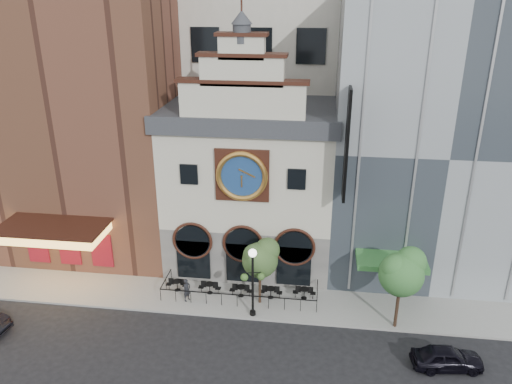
{
  "coord_description": "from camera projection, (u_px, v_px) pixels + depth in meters",
  "views": [
    {
      "loc": [
        4.88,
        -26.53,
        19.97
      ],
      "look_at": [
        0.65,
        6.0,
        6.55
      ],
      "focal_mm": 35.0,
      "sensor_mm": 36.0,
      "label": 1
    }
  ],
  "objects": [
    {
      "name": "lamppost",
      "position": [
        253.0,
        275.0,
        31.54
      ],
      "size": [
        1.53,
        0.72,
        4.86
      ],
      "rotation": [
        0.0,
        0.0,
        0.22
      ],
      "color": "black",
      "rests_on": "sidewalk"
    },
    {
      "name": "pedestrian",
      "position": [
        187.0,
        290.0,
        33.88
      ],
      "size": [
        0.66,
        0.72,
        1.65
      ],
      "primitive_type": "imported",
      "rotation": [
        0.0,
        0.0,
        1.0
      ],
      "color": "black",
      "rests_on": "sidewalk"
    },
    {
      "name": "sidewalk",
      "position": [
        240.0,
        296.0,
        34.76
      ],
      "size": [
        44.0,
        5.0,
        0.15
      ],
      "primitive_type": "cube",
      "color": "gray",
      "rests_on": "ground"
    },
    {
      "name": "tree_right",
      "position": [
        402.0,
        271.0,
        30.09
      ],
      "size": [
        2.84,
        2.73,
        5.47
      ],
      "color": "#382619",
      "rests_on": "sidewalk"
    },
    {
      "name": "theater_building",
      "position": [
        87.0,
        92.0,
        38.41
      ],
      "size": [
        14.0,
        15.6,
        25.0
      ],
      "color": "brown",
      "rests_on": "ground"
    },
    {
      "name": "bistro_3",
      "position": [
        271.0,
        292.0,
        34.29
      ],
      "size": [
        1.58,
        0.68,
        0.9
      ],
      "color": "black",
      "rests_on": "sidewalk"
    },
    {
      "name": "cafe_railing",
      "position": [
        240.0,
        290.0,
        34.56
      ],
      "size": [
        10.6,
        2.6,
        0.9
      ],
      "primitive_type": null,
      "color": "black",
      "rests_on": "sidewalk"
    },
    {
      "name": "retail_building",
      "position": [
        431.0,
        134.0,
        36.27
      ],
      "size": [
        14.0,
        14.4,
        20.0
      ],
      "color": "gray",
      "rests_on": "ground"
    },
    {
      "name": "clock_building",
      "position": [
        250.0,
        181.0,
        37.14
      ],
      "size": [
        12.6,
        8.78,
        18.65
      ],
      "color": "#605E5B",
      "rests_on": "ground"
    },
    {
      "name": "tree_left",
      "position": [
        261.0,
        257.0,
        32.68
      ],
      "size": [
        2.46,
        2.37,
        4.75
      ],
      "color": "#382619",
      "rests_on": "sidewalk"
    },
    {
      "name": "bistro_1",
      "position": [
        210.0,
        287.0,
        34.82
      ],
      "size": [
        1.58,
        0.68,
        0.9
      ],
      "color": "black",
      "rests_on": "sidewalk"
    },
    {
      "name": "bistro_0",
      "position": [
        177.0,
        285.0,
        35.15
      ],
      "size": [
        1.58,
        0.68,
        0.9
      ],
      "color": "black",
      "rests_on": "sidewalk"
    },
    {
      "name": "bistro_4",
      "position": [
        304.0,
        293.0,
        34.23
      ],
      "size": [
        1.58,
        0.68,
        0.9
      ],
      "color": "black",
      "rests_on": "sidewalk"
    },
    {
      "name": "ground",
      "position": [
        234.0,
        319.0,
        32.49
      ],
      "size": [
        120.0,
        120.0,
        0.0
      ],
      "primitive_type": "plane",
      "color": "black",
      "rests_on": "ground"
    },
    {
      "name": "bistro_2",
      "position": [
        241.0,
        290.0,
        34.48
      ],
      "size": [
        1.58,
        0.68,
        0.9
      ],
      "color": "black",
      "rests_on": "sidewalk"
    },
    {
      "name": "car_right",
      "position": [
        447.0,
        358.0,
        28.1
      ],
      "size": [
        4.12,
        2.04,
        1.35
      ],
      "primitive_type": "imported",
      "rotation": [
        0.0,
        0.0,
        1.69
      ],
      "color": "black",
      "rests_on": "ground"
    }
  ]
}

